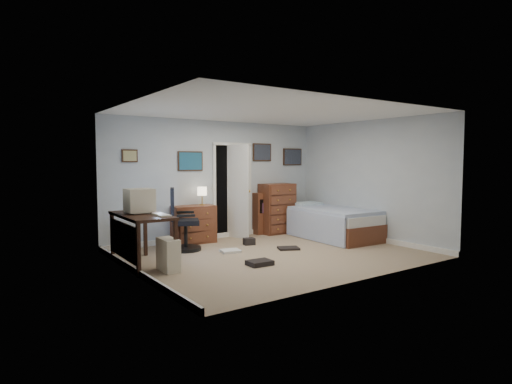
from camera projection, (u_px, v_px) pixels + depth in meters
floor at (274, 255)px, 7.58m from camera, size 5.00×4.00×0.02m
computer_desk at (136, 227)px, 6.68m from camera, size 0.68×1.43×0.82m
crt_monitor at (140, 201)px, 6.85m from camera, size 0.43×0.40×0.39m
keyboard at (161, 215)px, 6.54m from camera, size 0.17×0.44×0.03m
pc_tower at (168, 255)px, 6.43m from camera, size 0.23×0.46×0.49m
office_chair at (182, 226)px, 7.88m from camera, size 0.74×0.74×1.16m
media_stack at (106, 227)px, 8.00m from camera, size 0.17×0.17×0.84m
low_dresser at (194, 224)px, 8.61m from camera, size 0.88×0.48×0.76m
table_lamp at (202, 192)px, 8.67m from camera, size 0.20×0.20×0.37m
doorway at (225, 190)px, 9.56m from camera, size 0.96×1.12×2.05m
tall_dresser at (277, 208)px, 9.78m from camera, size 0.78×0.46×1.14m
headboard_bookcase at (274, 211)px, 9.87m from camera, size 1.04×0.29×0.93m
bed at (330, 223)px, 9.19m from camera, size 1.24×2.19×0.70m
wall_posters at (241, 157)px, 9.39m from camera, size 4.38×0.04×0.60m
floor_clutter at (257, 252)px, 7.59m from camera, size 1.58×1.73×0.13m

